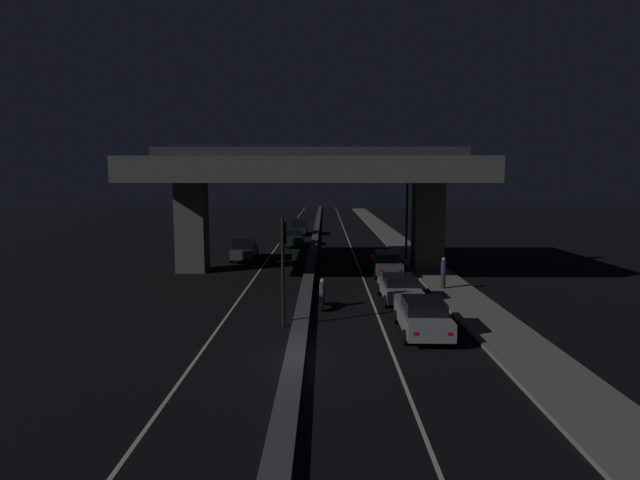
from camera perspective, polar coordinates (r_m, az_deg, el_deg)
ground_plane at (r=18.10m, az=-2.85°, el=-13.54°), size 200.00×200.00×0.00m
lane_line_left_inner at (r=52.51m, az=-4.45°, el=-0.04°), size 0.12×126.00×0.00m
lane_line_right_inner at (r=52.37m, az=3.26°, el=-0.05°), size 0.12×126.00×0.00m
median_divider at (r=52.31m, az=-0.60°, el=0.09°), size 0.70×126.00×0.24m
sidewalk_right at (r=45.95m, az=9.69°, el=-1.02°), size 2.69×126.00×0.15m
elevated_overpass at (r=34.02m, az=-1.21°, el=7.33°), size 21.57×13.39×8.52m
traffic_light_left_of_median at (r=21.37m, az=-4.26°, el=-1.44°), size 0.30×0.49×4.72m
street_lamp at (r=39.48m, az=9.54°, el=4.44°), size 2.03×0.32×7.98m
car_silver_lead at (r=21.11m, az=11.64°, el=-8.49°), size 2.00×4.38×1.49m
car_silver_second at (r=26.49m, az=9.08°, el=-5.41°), size 2.01×4.37×1.40m
car_grey_third at (r=33.63m, az=7.57°, el=-2.60°), size 1.85×4.82×1.57m
car_grey_lead_oncoming at (r=40.03m, az=-8.62°, el=-0.83°), size 2.08×4.85×1.88m
car_dark_green_second_oncoming at (r=47.99m, az=-3.01°, el=0.29°), size 2.00×4.78×1.55m
car_dark_green_third_oncoming at (r=57.58m, az=-2.51°, el=1.57°), size 2.14×4.35×1.85m
motorcycle_black_filtering_near at (r=24.79m, az=0.29°, el=-6.37°), size 0.32×1.83×1.49m
pedestrian_on_sidewalk at (r=29.37m, az=13.93°, el=-3.61°), size 0.30×0.30×1.79m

